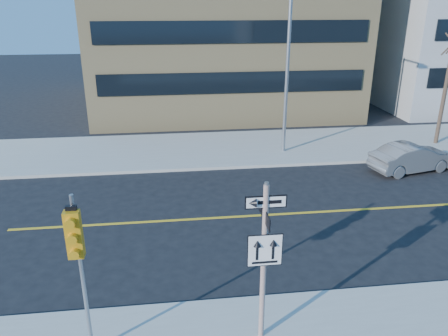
{
  "coord_description": "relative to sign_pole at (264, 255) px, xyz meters",
  "views": [
    {
      "loc": [
        -1.94,
        -10.78,
        7.81
      ],
      "look_at": [
        -0.1,
        4.0,
        2.04
      ],
      "focal_mm": 35.0,
      "sensor_mm": 36.0,
      "label": 1
    }
  ],
  "objects": [
    {
      "name": "parked_car_b",
      "position": [
        9.51,
        10.24,
        -1.75
      ],
      "size": [
        2.3,
        4.37,
        1.37
      ],
      "primitive_type": "imported",
      "rotation": [
        0.0,
        0.0,
        1.78
      ],
      "color": "slate",
      "rests_on": "ground"
    },
    {
      "name": "ground",
      "position": [
        0.0,
        2.51,
        -2.44
      ],
      "size": [
        120.0,
        120.0,
        0.0
      ],
      "primitive_type": "plane",
      "color": "black",
      "rests_on": "ground"
    },
    {
      "name": "streetlight_a",
      "position": [
        4.0,
        13.27,
        2.32
      ],
      "size": [
        0.55,
        2.25,
        8.0
      ],
      "color": "gray",
      "rests_on": "far_sidewalk"
    },
    {
      "name": "sign_pole",
      "position": [
        0.0,
        0.0,
        0.0
      ],
      "size": [
        0.92,
        0.92,
        4.06
      ],
      "color": "silver",
      "rests_on": "near_sidewalk"
    },
    {
      "name": "traffic_signal",
      "position": [
        -4.0,
        -0.15,
        0.59
      ],
      "size": [
        0.32,
        0.45,
        4.0
      ],
      "color": "gray",
      "rests_on": "near_sidewalk"
    }
  ]
}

